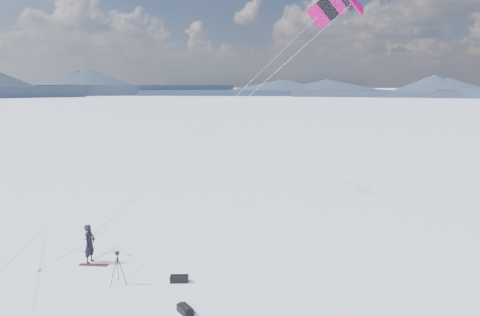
% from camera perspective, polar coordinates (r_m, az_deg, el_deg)
% --- Properties ---
extents(ground, '(1800.00, 1800.00, 0.00)m').
position_cam_1_polar(ground, '(22.10, -17.19, -13.69)').
color(ground, white).
extents(horizon_hills, '(704.47, 706.88, 9.07)m').
position_cam_1_polar(horizon_hills, '(20.96, -17.68, -4.11)').
color(horizon_hills, '#1B2433').
rests_on(horizon_hills, ground).
extents(snow_tracks, '(17.62, 10.25, 0.01)m').
position_cam_1_polar(snow_tracks, '(21.97, -16.40, -13.78)').
color(snow_tracks, silver).
rests_on(snow_tracks, ground).
extents(snowkiter, '(0.50, 0.71, 1.86)m').
position_cam_1_polar(snowkiter, '(23.82, -17.75, -12.03)').
color(snowkiter, black).
rests_on(snowkiter, ground).
extents(snowboard, '(1.37, 0.34, 0.04)m').
position_cam_1_polar(snowboard, '(23.43, -17.41, -12.33)').
color(snowboard, maroon).
rests_on(snowboard, ground).
extents(tripod, '(0.66, 0.71, 1.45)m').
position_cam_1_polar(tripod, '(20.79, -14.69, -12.29)').
color(tripod, black).
rests_on(tripod, ground).
extents(gear_bag_a, '(0.81, 0.48, 0.34)m').
position_cam_1_polar(gear_bag_a, '(20.80, -7.43, -14.37)').
color(gear_bag_a, black).
rests_on(gear_bag_a, ground).
extents(gear_bag_b, '(0.75, 0.79, 0.34)m').
position_cam_1_polar(gear_bag_b, '(18.26, -6.72, -17.87)').
color(gear_bag_b, black).
rests_on(gear_bag_b, ground).
extents(power_kite, '(12.72, 6.54, 11.81)m').
position_cam_1_polar(power_kite, '(24.23, 11.87, 17.68)').
color(power_kite, '#B00358').
rests_on(power_kite, ground).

